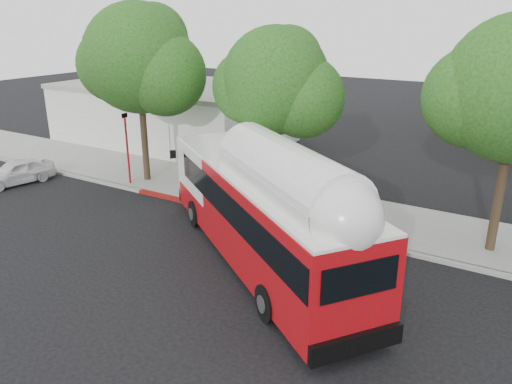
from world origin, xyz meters
The scene contains 10 objects.
ground centered at (0.00, 0.00, 0.00)m, with size 120.00×120.00×0.00m, color black.
sidewalk centered at (0.00, 6.50, 0.07)m, with size 60.00×5.00×0.15m, color gray.
curb_strip centered at (0.00, 3.90, 0.07)m, with size 60.00×0.30×0.15m, color gray.
red_curb_segment centered at (-3.00, 3.90, 0.08)m, with size 10.00×0.32×0.16m, color maroon.
street_tree_left centered at (-8.53, 5.56, 6.60)m, with size 6.67×5.80×9.74m.
street_tree_mid centered at (-0.59, 6.06, 5.91)m, with size 5.75×5.00×8.62m.
low_commercial_bldg centered at (-14.00, 14.00, 2.15)m, with size 16.20×10.20×4.25m.
transit_bus centered at (1.58, 0.31, 1.95)m, with size 12.80×10.30×4.17m.
parked_car centered at (-15.00, 1.46, 0.69)m, with size 4.04×1.63×1.38m, color silver.
signal_pole centered at (-9.31, 4.46, 2.08)m, with size 0.12×0.38×4.06m.
Camera 1 is at (10.30, -14.49, 8.98)m, focal length 35.00 mm.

